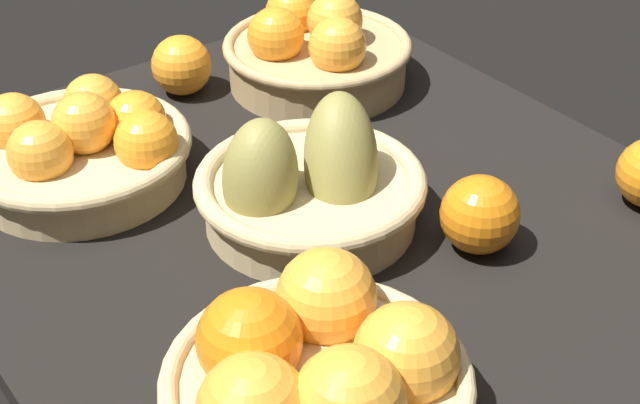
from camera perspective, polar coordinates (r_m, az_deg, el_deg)
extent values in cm
cube|color=black|center=(99.20, 0.09, -1.17)|extent=(84.00, 72.00, 3.00)
cylinder|color=tan|center=(121.68, -0.16, 8.39)|extent=(22.71, 22.71, 5.35)
torus|color=tan|center=(120.51, -0.16, 9.53)|extent=(24.13, 24.13, 1.42)
sphere|color=#F49E33|center=(115.34, 1.07, 9.45)|extent=(7.13, 7.13, 7.13)
sphere|color=#F49E33|center=(120.72, 0.91, 10.99)|extent=(7.13, 7.13, 7.13)
sphere|color=orange|center=(125.99, -1.73, 11.37)|extent=(7.13, 7.13, 7.13)
sphere|color=orange|center=(117.97, -2.71, 10.08)|extent=(7.13, 7.13, 7.13)
cylinder|color=tan|center=(74.41, -0.18, -12.03)|extent=(22.67, 22.67, 4.96)
torus|color=tan|center=(72.62, -0.19, -10.69)|extent=(24.26, 24.26, 1.59)
sphere|color=#F49E33|center=(68.26, 1.78, -12.07)|extent=(8.36, 8.36, 8.36)
sphere|color=#F49E33|center=(76.73, 0.39, -5.83)|extent=(8.36, 8.36, 8.36)
sphere|color=orange|center=(73.07, -4.32, -8.40)|extent=(8.36, 8.36, 8.36)
sphere|color=#F49E33|center=(72.70, 5.27, -9.27)|extent=(8.36, 8.36, 8.36)
cylinder|color=tan|center=(105.09, -14.40, 2.32)|extent=(22.77, 22.77, 4.46)
torus|color=tan|center=(103.95, -14.58, 3.36)|extent=(24.68, 24.68, 1.91)
sphere|color=orange|center=(104.67, -11.14, 4.85)|extent=(6.80, 6.80, 6.80)
sphere|color=#F49E33|center=(100.48, -16.66, 2.88)|extent=(6.80, 6.80, 6.80)
sphere|color=#F49E33|center=(109.50, -13.61, 5.83)|extent=(6.80, 6.80, 6.80)
sphere|color=orange|center=(99.90, -10.52, 3.59)|extent=(6.80, 6.80, 6.80)
sphere|color=#F49E33|center=(107.03, -18.10, 4.54)|extent=(6.80, 6.80, 6.80)
sphere|color=#F49E33|center=(102.48, -14.15, 4.68)|extent=(6.80, 6.80, 6.80)
cylinder|color=tan|center=(95.29, -0.59, 0.03)|extent=(21.56, 21.56, 4.86)
torus|color=tan|center=(93.93, -0.60, 1.24)|extent=(23.57, 23.57, 2.01)
ellipsoid|color=olive|center=(91.25, -3.77, 1.57)|extent=(11.78, 12.45, 13.39)
ellipsoid|color=olive|center=(93.13, 1.28, 2.46)|extent=(15.13, 13.37, 15.86)
sphere|color=orange|center=(92.18, 9.70, -0.75)|extent=(7.85, 7.85, 7.85)
sphere|color=orange|center=(120.15, -8.43, 8.23)|extent=(7.58, 7.58, 7.58)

